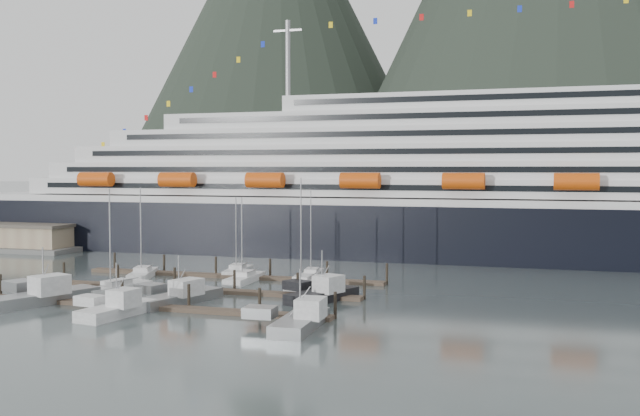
{
  "coord_description": "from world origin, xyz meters",
  "views": [
    {
      "loc": [
        42.34,
        -87.37,
        16.56
      ],
      "look_at": [
        7.34,
        22.0,
        10.54
      ],
      "focal_mm": 42.0,
      "sensor_mm": 36.0,
      "label": 1
    }
  ],
  "objects_px": {
    "trawler_c": "(178,296)",
    "sailboat_c": "(245,279)",
    "sailboat_a": "(143,275)",
    "sailboat_b": "(117,289)",
    "sailboat_f": "(238,272)",
    "trawler_d": "(299,320)",
    "cruise_ship": "(490,193)",
    "sailboat_d": "(303,284)",
    "trawler_b": "(116,308)",
    "trawler_e": "(321,294)",
    "trawler_a": "(43,296)",
    "sailboat_g": "(312,275)"
  },
  "relations": [
    {
      "from": "trawler_a",
      "to": "sailboat_a",
      "type": "bearing_deg",
      "value": 20.03
    },
    {
      "from": "sailboat_c",
      "to": "trawler_e",
      "type": "xyz_separation_m",
      "value": [
        15.34,
        -11.29,
        0.47
      ]
    },
    {
      "from": "sailboat_f",
      "to": "trawler_a",
      "type": "xyz_separation_m",
      "value": [
        -12.41,
        -30.82,
        0.53
      ]
    },
    {
      "from": "sailboat_c",
      "to": "sailboat_d",
      "type": "distance_m",
      "value": 9.82
    },
    {
      "from": "sailboat_f",
      "to": "trawler_d",
      "type": "distance_m",
      "value": 41.6
    },
    {
      "from": "trawler_e",
      "to": "sailboat_g",
      "type": "bearing_deg",
      "value": 44.12
    },
    {
      "from": "sailboat_a",
      "to": "trawler_c",
      "type": "relative_size",
      "value": 1.08
    },
    {
      "from": "sailboat_c",
      "to": "sailboat_f",
      "type": "distance_m",
      "value": 8.53
    },
    {
      "from": "trawler_b",
      "to": "trawler_e",
      "type": "xyz_separation_m",
      "value": [
        19.04,
        16.35,
        0.03
      ]
    },
    {
      "from": "trawler_c",
      "to": "sailboat_c",
      "type": "bearing_deg",
      "value": 12.47
    },
    {
      "from": "trawler_b",
      "to": "sailboat_f",
      "type": "bearing_deg",
      "value": 9.58
    },
    {
      "from": "cruise_ship",
      "to": "trawler_e",
      "type": "distance_m",
      "value": 56.99
    },
    {
      "from": "sailboat_c",
      "to": "trawler_d",
      "type": "relative_size",
      "value": 1.12
    },
    {
      "from": "trawler_d",
      "to": "cruise_ship",
      "type": "bearing_deg",
      "value": -13.75
    },
    {
      "from": "cruise_ship",
      "to": "trawler_a",
      "type": "relative_size",
      "value": 14.62
    },
    {
      "from": "sailboat_g",
      "to": "trawler_d",
      "type": "bearing_deg",
      "value": -173.02
    },
    {
      "from": "sailboat_b",
      "to": "sailboat_d",
      "type": "distance_m",
      "value": 25.25
    },
    {
      "from": "sailboat_d",
      "to": "sailboat_f",
      "type": "bearing_deg",
      "value": 49.58
    },
    {
      "from": "cruise_ship",
      "to": "sailboat_d",
      "type": "bearing_deg",
      "value": -116.1
    },
    {
      "from": "sailboat_a",
      "to": "trawler_b",
      "type": "distance_m",
      "value": 30.13
    },
    {
      "from": "trawler_a",
      "to": "trawler_d",
      "type": "distance_m",
      "value": 35.14
    },
    {
      "from": "sailboat_a",
      "to": "trawler_d",
      "type": "xyz_separation_m",
      "value": [
        34.79,
        -27.21,
        0.44
      ]
    },
    {
      "from": "cruise_ship",
      "to": "sailboat_a",
      "type": "relative_size",
      "value": 14.73
    },
    {
      "from": "sailboat_c",
      "to": "trawler_e",
      "type": "distance_m",
      "value": 19.06
    },
    {
      "from": "trawler_a",
      "to": "trawler_d",
      "type": "height_order",
      "value": "trawler_a"
    },
    {
      "from": "sailboat_d",
      "to": "sailboat_b",
      "type": "bearing_deg",
      "value": 110.44
    },
    {
      "from": "sailboat_a",
      "to": "sailboat_c",
      "type": "xyz_separation_m",
      "value": [
        16.68,
        0.46,
        -0.01
      ]
    },
    {
      "from": "trawler_b",
      "to": "cruise_ship",
      "type": "bearing_deg",
      "value": -18.08
    },
    {
      "from": "sailboat_a",
      "to": "sailboat_f",
      "type": "bearing_deg",
      "value": -76.28
    },
    {
      "from": "sailboat_c",
      "to": "trawler_d",
      "type": "xyz_separation_m",
      "value": [
        18.12,
        -27.67,
        0.46
      ]
    },
    {
      "from": "sailboat_f",
      "to": "cruise_ship",
      "type": "bearing_deg",
      "value": -54.73
    },
    {
      "from": "sailboat_b",
      "to": "sailboat_g",
      "type": "distance_m",
      "value": 29.37
    },
    {
      "from": "sailboat_c",
      "to": "trawler_a",
      "type": "height_order",
      "value": "sailboat_c"
    },
    {
      "from": "sailboat_d",
      "to": "sailboat_g",
      "type": "distance_m",
      "value": 9.36
    },
    {
      "from": "trawler_b",
      "to": "trawler_e",
      "type": "height_order",
      "value": "trawler_e"
    },
    {
      "from": "cruise_ship",
      "to": "sailboat_a",
      "type": "height_order",
      "value": "cruise_ship"
    },
    {
      "from": "sailboat_a",
      "to": "sailboat_g",
      "type": "distance_m",
      "value": 25.79
    },
    {
      "from": "sailboat_a",
      "to": "sailboat_g",
      "type": "xyz_separation_m",
      "value": [
        24.59,
        7.79,
        -0.03
      ]
    },
    {
      "from": "trawler_b",
      "to": "trawler_e",
      "type": "distance_m",
      "value": 25.1
    },
    {
      "from": "sailboat_a",
      "to": "trawler_d",
      "type": "distance_m",
      "value": 44.17
    },
    {
      "from": "sailboat_b",
      "to": "trawler_a",
      "type": "distance_m",
      "value": 10.74
    },
    {
      "from": "sailboat_b",
      "to": "trawler_c",
      "type": "bearing_deg",
      "value": -99.33
    },
    {
      "from": "trawler_a",
      "to": "trawler_c",
      "type": "bearing_deg",
      "value": -51.66
    },
    {
      "from": "sailboat_f",
      "to": "trawler_c",
      "type": "xyz_separation_m",
      "value": [
        3.42,
        -25.66,
        0.43
      ]
    },
    {
      "from": "trawler_b",
      "to": "trawler_d",
      "type": "bearing_deg",
      "value": -81.58
    },
    {
      "from": "trawler_d",
      "to": "trawler_a",
      "type": "bearing_deg",
      "value": 80.07
    },
    {
      "from": "cruise_ship",
      "to": "trawler_e",
      "type": "relative_size",
      "value": 18.57
    },
    {
      "from": "sailboat_a",
      "to": "trawler_e",
      "type": "bearing_deg",
      "value": -127.29
    },
    {
      "from": "sailboat_g",
      "to": "sailboat_b",
      "type": "bearing_deg",
      "value": 126.02
    },
    {
      "from": "sailboat_a",
      "to": "sailboat_b",
      "type": "relative_size",
      "value": 0.98
    }
  ]
}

